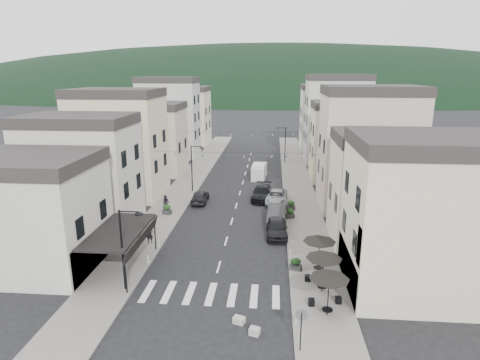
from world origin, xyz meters
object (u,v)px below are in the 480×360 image
object	(u,v)px
parked_car_d	(262,193)
pedestrian_a	(150,234)
parked_car_e	(200,197)
parked_car_b	(277,214)
delivery_van	(259,171)
parked_car_a	(277,227)
pedestrian_b	(166,203)
parked_car_c	(276,197)

from	to	relation	value
parked_car_d	pedestrian_a	bearing A→B (deg)	-120.75
parked_car_e	parked_car_d	bearing A→B (deg)	-166.14
parked_car_b	delivery_van	bearing A→B (deg)	101.08
pedestrian_a	parked_car_b	bearing A→B (deg)	24.17
parked_car_a	parked_car_b	xyz separation A→B (m)	(0.00, 3.47, 0.03)
pedestrian_a	pedestrian_b	world-z (taller)	pedestrian_b
delivery_van	parked_car_c	bearing A→B (deg)	-73.19
parked_car_d	parked_car_e	distance (m)	7.46
parked_car_a	parked_car_b	size ratio (longest dim) A/B	0.93
parked_car_c	pedestrian_a	bearing A→B (deg)	-128.94
parked_car_b	pedestrian_a	xyz separation A→B (m)	(-11.28, -6.35, 0.08)
parked_car_a	pedestrian_a	size ratio (longest dim) A/B	2.96
parked_car_a	pedestrian_a	world-z (taller)	pedestrian_a
parked_car_a	pedestrian_b	world-z (taller)	pedestrian_b
parked_car_c	pedestrian_a	world-z (taller)	pedestrian_a
parked_car_b	parked_car_c	xyz separation A→B (m)	(0.00, 6.33, -0.11)
delivery_van	pedestrian_b	world-z (taller)	delivery_van
parked_car_b	pedestrian_b	size ratio (longest dim) A/B	3.01
parked_car_e	delivery_van	xyz separation A→B (m)	(6.51, 11.69, 0.34)
parked_car_b	parked_car_a	bearing A→B (deg)	-86.91
parked_car_a	parked_car_d	distance (m)	11.13
parked_car_a	parked_car_e	size ratio (longest dim) A/B	1.12
parked_car_d	pedestrian_a	xyz separation A→B (m)	(-9.56, -13.88, 0.15)
parked_car_b	pedestrian_b	xyz separation A→B (m)	(-12.13, 2.33, 0.13)
pedestrian_b	parked_car_b	bearing A→B (deg)	-0.82
parked_car_c	parked_car_e	distance (m)	8.96
pedestrian_a	pedestrian_b	xyz separation A→B (m)	(-0.85, 8.67, 0.05)
parked_car_e	pedestrian_a	world-z (taller)	pedestrian_a
parked_car_c	pedestrian_a	xyz separation A→B (m)	(-11.28, -12.68, 0.19)
parked_car_a	delivery_van	bearing A→B (deg)	94.82
parked_car_c	parked_car_d	xyz separation A→B (m)	(-1.72, 1.20, 0.05)
parked_car_c	pedestrian_b	world-z (taller)	pedestrian_b
parked_car_e	pedestrian_a	xyz separation A→B (m)	(-2.34, -11.98, 0.20)
parked_car_d	pedestrian_a	distance (m)	16.85
parked_car_a	parked_car_d	size ratio (longest dim) A/B	0.89
parked_car_d	delivery_van	distance (m)	9.83
parked_car_a	parked_car_e	xyz separation A→B (m)	(-8.94, 9.10, -0.09)
delivery_van	pedestrian_a	bearing A→B (deg)	-106.15
parked_car_a	parked_car_d	world-z (taller)	parked_car_a
parked_car_d	parked_car_e	size ratio (longest dim) A/B	1.26
parked_car_b	delivery_van	world-z (taller)	delivery_van
delivery_van	pedestrian_a	xyz separation A→B (m)	(-8.85, -23.67, -0.14)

